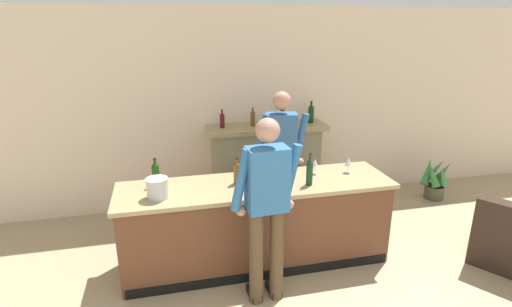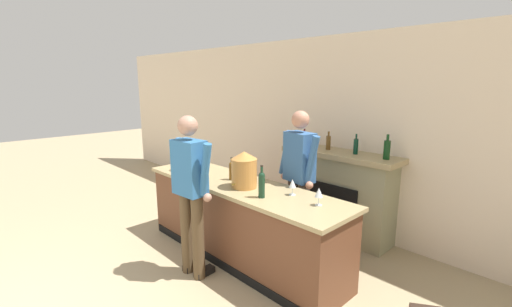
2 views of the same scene
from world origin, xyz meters
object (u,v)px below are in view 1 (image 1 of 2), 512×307
at_px(wine_glass_mid_counter, 348,162).
at_px(wine_glass_front_right, 315,163).
at_px(wine_bottle_chardonnay_pale, 310,171).
at_px(copper_dispenser, 271,165).
at_px(wine_bottle_merlot_tall, 237,172).
at_px(ice_bucket_steel, 157,188).
at_px(potted_plant_corner, 435,179).
at_px(person_customer, 267,205).
at_px(wine_bottle_riesling_slim, 156,174).
at_px(person_bartender, 281,158).
at_px(fireplace_stone, 266,165).

height_order(wine_glass_mid_counter, wine_glass_front_right, wine_glass_mid_counter).
bearing_deg(wine_bottle_chardonnay_pale, copper_dispenser, 164.55).
distance_m(wine_bottle_merlot_tall, wine_glass_front_right, 0.90).
xyz_separation_m(ice_bucket_steel, wine_bottle_chardonnay_pale, (1.52, -0.03, 0.05)).
bearing_deg(ice_bucket_steel, wine_glass_mid_counter, 5.69).
bearing_deg(wine_glass_mid_counter, copper_dispenser, -172.12).
height_order(potted_plant_corner, person_customer, person_customer).
bearing_deg(person_customer, wine_glass_mid_counter, 32.52).
xyz_separation_m(wine_bottle_riesling_slim, wine_glass_mid_counter, (2.09, -0.10, -0.01)).
xyz_separation_m(person_customer, wine_bottle_chardonnay_pale, (0.58, 0.49, 0.09)).
height_order(person_bartender, wine_bottle_riesling_slim, person_bartender).
xyz_separation_m(potted_plant_corner, person_bartender, (-2.57, -0.47, 0.70)).
bearing_deg(person_customer, potted_plant_corner, 28.66).
distance_m(potted_plant_corner, ice_bucket_steel, 4.24).
height_order(potted_plant_corner, wine_bottle_merlot_tall, wine_bottle_merlot_tall).
xyz_separation_m(copper_dispenser, wine_glass_mid_counter, (0.94, 0.13, -0.09)).
relative_size(copper_dispenser, wine_bottle_chardonnay_pale, 1.22).
bearing_deg(copper_dispenser, wine_glass_mid_counter, 7.88).
bearing_deg(wine_glass_mid_counter, wine_bottle_merlot_tall, -178.53).
bearing_deg(wine_glass_front_right, copper_dispenser, -161.68).
relative_size(fireplace_stone, ice_bucket_steel, 7.57).
relative_size(potted_plant_corner, copper_dispenser, 1.52).
bearing_deg(person_bartender, wine_glass_front_right, -58.63).
bearing_deg(ice_bucket_steel, wine_bottle_merlot_tall, 12.20).
relative_size(wine_bottle_merlot_tall, wine_bottle_riesling_slim, 0.93).
height_order(person_bartender, wine_glass_front_right, person_bartender).
xyz_separation_m(copper_dispenser, wine_bottle_chardonnay_pale, (0.39, -0.11, -0.06)).
distance_m(fireplace_stone, wine_glass_mid_counter, 1.52).
bearing_deg(person_bartender, wine_bottle_merlot_tall, -140.56).
bearing_deg(wine_glass_mid_counter, person_bartender, 142.84).
height_order(fireplace_stone, wine_glass_front_right, fireplace_stone).
height_order(ice_bucket_steel, wine_glass_mid_counter, ice_bucket_steel).
height_order(wine_bottle_riesling_slim, wine_glass_front_right, wine_bottle_riesling_slim).
bearing_deg(fireplace_stone, person_bartender, -92.99).
relative_size(potted_plant_corner, person_bartender, 0.36).
bearing_deg(wine_bottle_riesling_slim, wine_glass_mid_counter, -2.73).
relative_size(wine_glass_mid_counter, wine_glass_front_right, 1.02).
relative_size(wine_bottle_merlot_tall, wine_bottle_chardonnay_pale, 0.81).
xyz_separation_m(potted_plant_corner, wine_bottle_merlot_tall, (-3.20, -0.99, 0.76)).
relative_size(person_customer, wine_bottle_chardonnay_pale, 5.16).
bearing_deg(wine_bottle_merlot_tall, copper_dispenser, -16.16).
xyz_separation_m(potted_plant_corner, wine_bottle_riesling_slim, (-4.02, -0.85, 0.77)).
xyz_separation_m(person_customer, ice_bucket_steel, (-0.94, 0.52, 0.04)).
bearing_deg(person_customer, wine_bottle_chardonnay_pale, 39.83).
height_order(person_customer, wine_glass_front_right, person_customer).
relative_size(person_customer, copper_dispenser, 4.24).
bearing_deg(wine_bottle_chardonnay_pale, wine_glass_front_right, 59.45).
bearing_deg(person_customer, fireplace_stone, 75.33).
distance_m(wine_bottle_merlot_tall, wine_bottle_riesling_slim, 0.83).
bearing_deg(wine_glass_mid_counter, wine_bottle_chardonnay_pale, -156.77).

